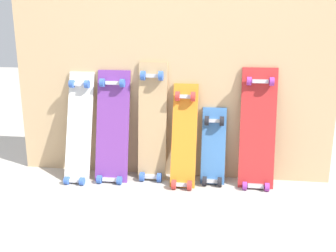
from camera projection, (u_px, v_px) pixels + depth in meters
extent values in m
plane|color=#B2AAA0|center=(169.00, 177.00, 2.77)|extent=(12.00, 12.00, 0.00)
cube|color=tan|center=(171.00, 61.00, 2.63)|extent=(2.17, 0.04, 1.61)
cube|color=silver|center=(79.00, 132.00, 2.69)|extent=(0.17, 0.27, 0.80)
cube|color=#B7B7BF|center=(75.00, 181.00, 2.65)|extent=(0.08, 0.04, 0.03)
cube|color=#B7B7BF|center=(80.00, 84.00, 2.68)|extent=(0.08, 0.04, 0.03)
cylinder|color=#3359B2|center=(67.00, 180.00, 2.64)|extent=(0.03, 0.05, 0.05)
cylinder|color=#3359B2|center=(82.00, 181.00, 2.63)|extent=(0.03, 0.05, 0.05)
cylinder|color=#3359B2|center=(72.00, 84.00, 2.67)|extent=(0.03, 0.05, 0.05)
cylinder|color=#3359B2|center=(87.00, 84.00, 2.65)|extent=(0.03, 0.05, 0.05)
cube|color=#6B338C|center=(113.00, 131.00, 2.68)|extent=(0.23, 0.21, 0.81)
cube|color=#B7B7BF|center=(110.00, 179.00, 2.67)|extent=(0.10, 0.04, 0.03)
cube|color=#B7B7BF|center=(113.00, 83.00, 2.65)|extent=(0.10, 0.04, 0.03)
cylinder|color=#3359B2|center=(99.00, 179.00, 2.66)|extent=(0.03, 0.06, 0.06)
cylinder|color=#3359B2|center=(119.00, 180.00, 2.64)|extent=(0.03, 0.06, 0.06)
cylinder|color=#3359B2|center=(102.00, 83.00, 2.64)|extent=(0.03, 0.06, 0.06)
cylinder|color=#3359B2|center=(122.00, 83.00, 2.62)|extent=(0.03, 0.06, 0.06)
cube|color=tan|center=(152.00, 127.00, 2.68)|extent=(0.19, 0.13, 0.86)
cube|color=#B7B7BF|center=(151.00, 176.00, 2.70)|extent=(0.09, 0.04, 0.03)
cube|color=#B7B7BF|center=(152.00, 76.00, 2.61)|extent=(0.09, 0.04, 0.03)
cylinder|color=#3359B2|center=(142.00, 177.00, 2.69)|extent=(0.03, 0.06, 0.06)
cylinder|color=#3359B2|center=(159.00, 178.00, 2.68)|extent=(0.03, 0.06, 0.06)
cylinder|color=#3359B2|center=(143.00, 76.00, 2.60)|extent=(0.03, 0.06, 0.06)
cylinder|color=#3359B2|center=(161.00, 76.00, 2.58)|extent=(0.03, 0.06, 0.06)
cube|color=orange|center=(184.00, 140.00, 2.61)|extent=(0.17, 0.24, 0.73)
cube|color=#B7B7BF|center=(182.00, 185.00, 2.58)|extent=(0.07, 0.04, 0.03)
cube|color=#B7B7BF|center=(186.00, 97.00, 2.60)|extent=(0.07, 0.04, 0.03)
cylinder|color=red|center=(174.00, 184.00, 2.57)|extent=(0.03, 0.06, 0.06)
cylinder|color=red|center=(189.00, 185.00, 2.55)|extent=(0.03, 0.06, 0.06)
cylinder|color=red|center=(178.00, 96.00, 2.59)|extent=(0.03, 0.06, 0.06)
cylinder|color=red|center=(193.00, 97.00, 2.57)|extent=(0.03, 0.06, 0.06)
cube|color=#386BAD|center=(213.00, 151.00, 2.65)|extent=(0.16, 0.15, 0.57)
cube|color=#B7B7BF|center=(212.00, 181.00, 2.63)|extent=(0.07, 0.04, 0.03)
cube|color=#B7B7BF|center=(214.00, 121.00, 2.62)|extent=(0.07, 0.04, 0.03)
cylinder|color=black|center=(205.00, 181.00, 2.62)|extent=(0.03, 0.06, 0.06)
cylinder|color=black|center=(220.00, 182.00, 2.61)|extent=(0.03, 0.06, 0.06)
cylinder|color=black|center=(207.00, 121.00, 2.61)|extent=(0.03, 0.06, 0.06)
cylinder|color=black|center=(222.00, 121.00, 2.60)|extent=(0.03, 0.06, 0.06)
cube|color=#B22626|center=(257.00, 134.00, 2.56)|extent=(0.23, 0.18, 0.85)
cube|color=#B7B7BF|center=(256.00, 186.00, 2.56)|extent=(0.10, 0.04, 0.03)
cube|color=#B7B7BF|center=(260.00, 81.00, 2.51)|extent=(0.10, 0.04, 0.03)
cylinder|color=purple|center=(245.00, 186.00, 2.56)|extent=(0.03, 0.05, 0.05)
cylinder|color=purple|center=(267.00, 187.00, 2.54)|extent=(0.03, 0.05, 0.05)
cylinder|color=purple|center=(249.00, 81.00, 2.51)|extent=(0.03, 0.05, 0.05)
cylinder|color=purple|center=(272.00, 82.00, 2.49)|extent=(0.03, 0.05, 0.05)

